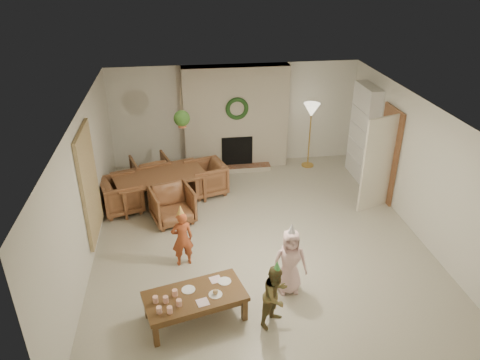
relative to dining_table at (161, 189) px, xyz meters
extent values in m
plane|color=#B7B29E|center=(1.83, -1.63, -0.33)|extent=(7.00, 7.00, 0.00)
plane|color=white|center=(1.83, -1.63, 2.17)|extent=(7.00, 7.00, 0.00)
plane|color=silver|center=(1.83, 1.87, 0.92)|extent=(7.00, 0.00, 7.00)
plane|color=silver|center=(1.83, -5.13, 0.92)|extent=(7.00, 0.00, 7.00)
plane|color=silver|center=(-1.17, -1.63, 0.92)|extent=(0.00, 7.00, 7.00)
plane|color=silver|center=(4.83, -1.63, 0.92)|extent=(0.00, 7.00, 7.00)
cube|color=#531D16|center=(1.83, 1.67, 0.92)|extent=(2.50, 0.40, 2.50)
cube|color=#5C2C19|center=(1.83, 1.32, -0.27)|extent=(1.60, 0.30, 0.12)
cube|color=black|center=(1.83, 1.49, 0.12)|extent=(0.75, 0.12, 0.75)
torus|color=#183C16|center=(1.83, 1.44, 1.22)|extent=(0.54, 0.10, 0.54)
cylinder|color=gold|center=(3.61, 1.37, -0.31)|extent=(0.30, 0.30, 0.03)
cylinder|color=gold|center=(3.61, 1.37, 0.43)|extent=(0.03, 0.03, 1.46)
cone|color=beige|center=(3.61, 1.37, 1.13)|extent=(0.39, 0.39, 0.32)
cube|color=white|center=(4.67, 0.67, 0.77)|extent=(0.30, 1.00, 2.20)
cube|color=white|center=(4.65, 0.67, 0.12)|extent=(0.30, 0.92, 0.03)
cube|color=white|center=(4.65, 0.67, 0.52)|extent=(0.30, 0.92, 0.03)
cube|color=white|center=(4.65, 0.67, 0.92)|extent=(0.30, 0.92, 0.03)
cube|color=white|center=(4.65, 0.67, 1.32)|extent=(0.30, 0.92, 0.03)
cube|color=maroon|center=(4.63, 0.52, 0.26)|extent=(0.20, 0.40, 0.24)
cube|color=navy|center=(4.63, 0.72, 0.66)|extent=(0.20, 0.44, 0.24)
cube|color=#A89E24|center=(4.63, 0.57, 1.05)|extent=(0.20, 0.36, 0.22)
cube|color=brown|center=(4.79, -0.43, 0.69)|extent=(0.05, 0.86, 2.04)
cube|color=beige|center=(4.41, -0.81, 0.67)|extent=(0.77, 0.32, 2.00)
cube|color=#C3B78A|center=(-1.13, -1.43, 0.92)|extent=(0.06, 1.20, 2.00)
imported|color=brown|center=(0.00, 0.00, 0.00)|extent=(2.10, 1.54, 0.66)
imported|color=brown|center=(0.24, -0.79, 0.03)|extent=(0.98, 0.99, 0.73)
imported|color=brown|center=(-0.24, 0.79, 0.03)|extent=(0.98, 0.99, 0.73)
imported|color=brown|center=(-0.79, -0.24, 0.03)|extent=(0.99, 0.98, 0.73)
imported|color=brown|center=(0.98, 0.30, 0.03)|extent=(0.99, 0.98, 0.73)
cylinder|color=tan|center=(0.53, -0.13, 1.82)|extent=(0.01, 0.01, 0.70)
cylinder|color=#964F30|center=(0.53, -0.13, 1.47)|extent=(0.16, 0.16, 0.12)
sphere|color=#244918|center=(0.53, -0.13, 1.59)|extent=(0.32, 0.32, 0.32)
cube|color=brown|center=(0.55, -3.56, 0.08)|extent=(1.58, 1.05, 0.07)
cube|color=brown|center=(0.55, -3.56, 0.00)|extent=(1.44, 0.92, 0.09)
cube|color=brown|center=(-0.01, -4.01, -0.14)|extent=(0.09, 0.09, 0.38)
cube|color=brown|center=(1.26, -3.69, -0.14)|extent=(0.09, 0.09, 0.38)
cube|color=brown|center=(-0.16, -3.44, -0.14)|extent=(0.09, 0.09, 0.38)
cube|color=brown|center=(1.11, -3.12, -0.14)|extent=(0.09, 0.09, 0.38)
cylinder|color=white|center=(0.05, -3.86, 0.17)|extent=(0.09, 0.09, 0.10)
cylinder|color=white|center=(0.00, -3.64, 0.17)|extent=(0.09, 0.09, 0.10)
cylinder|color=white|center=(0.19, -3.88, 0.17)|extent=(0.09, 0.09, 0.10)
cylinder|color=white|center=(0.14, -3.67, 0.17)|extent=(0.09, 0.09, 0.10)
cylinder|color=white|center=(0.32, -3.76, 0.17)|extent=(0.09, 0.09, 0.10)
cylinder|color=white|center=(0.27, -3.54, 0.17)|extent=(0.09, 0.09, 0.10)
cylinder|color=white|center=(0.46, -3.45, 0.12)|extent=(0.24, 0.24, 0.01)
cylinder|color=white|center=(0.85, -3.60, 0.12)|extent=(0.24, 0.24, 0.01)
cylinder|color=white|center=(1.01, -3.33, 0.12)|extent=(0.24, 0.24, 0.01)
sphere|color=tan|center=(0.85, -3.60, 0.16)|extent=(0.09, 0.09, 0.08)
cube|color=#FFBBD5|center=(0.65, -3.74, 0.12)|extent=(0.20, 0.20, 0.01)
cube|color=#FFBBD5|center=(0.88, -3.27, 0.12)|extent=(0.20, 0.20, 0.01)
imported|color=#A04422|center=(0.41, -2.22, 0.18)|extent=(0.41, 0.31, 1.03)
cone|color=#C3CC44|center=(0.41, -2.22, 0.74)|extent=(0.16, 0.16, 0.19)
imported|color=brown|center=(1.69, -3.79, 0.16)|extent=(0.60, 0.59, 0.98)
cone|color=#4CB252|center=(1.69, -3.79, 0.69)|extent=(0.15, 0.15, 0.16)
imported|color=#FAC8C9|center=(2.05, -3.14, 0.23)|extent=(0.56, 0.37, 1.11)
cone|color=silver|center=(2.05, -3.14, 0.82)|extent=(0.17, 0.17, 0.20)
camera|label=1|loc=(0.50, -8.69, 4.57)|focal=34.07mm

